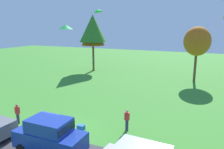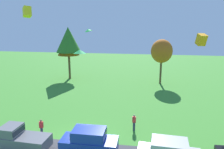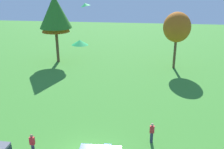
% 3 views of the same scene
% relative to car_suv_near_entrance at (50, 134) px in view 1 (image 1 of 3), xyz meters
% --- Properties ---
extents(ground_plane, '(120.00, 120.00, 0.00)m').
position_rel_car_suv_near_entrance_xyz_m(ground_plane, '(-1.31, 2.33, -1.30)').
color(ground_plane, '#3D842D').
extents(car_suv_near_entrance, '(4.62, 2.08, 2.28)m').
position_rel_car_suv_near_entrance_xyz_m(car_suv_near_entrance, '(0.00, 0.00, 0.00)').
color(car_suv_near_entrance, '#1E389E').
rests_on(car_suv_near_entrance, ground).
extents(person_on_lawn, '(0.36, 0.24, 1.71)m').
position_rel_car_suv_near_entrance_xyz_m(person_on_lawn, '(-5.36, 2.36, -0.42)').
color(person_on_lawn, '#2D334C').
rests_on(person_on_lawn, ground).
extents(person_watching_sky, '(0.36, 0.24, 1.71)m').
position_rel_car_suv_near_entrance_xyz_m(person_watching_sky, '(3.34, 4.93, -0.42)').
color(person_watching_sky, '#2D334C').
rests_on(person_watching_sky, ground).
extents(tree_right_of_center, '(4.15, 4.15, 8.77)m').
position_rel_car_suv_near_entrance_xyz_m(tree_right_of_center, '(-10.65, 24.85, 5.36)').
color(tree_right_of_center, brown).
rests_on(tree_right_of_center, ground).
extents(tree_left_of_center, '(4.73, 4.73, 9.99)m').
position_rel_car_suv_near_entrance_xyz_m(tree_left_of_center, '(-10.45, 24.50, 6.30)').
color(tree_left_of_center, brown).
rests_on(tree_left_of_center, ground).
extents(tree_lone_near, '(3.77, 3.77, 7.95)m').
position_rel_car_suv_near_entrance_xyz_m(tree_lone_near, '(6.94, 23.66, 4.55)').
color(tree_lone_near, brown).
rests_on(tree_lone_near, ground).
extents(cooler_box, '(0.56, 0.40, 0.40)m').
position_rel_car_suv_near_entrance_xyz_m(cooler_box, '(0.03, 3.55, -1.10)').
color(cooler_box, blue).
rests_on(cooler_box, ground).
extents(kite_delta_near_flag, '(1.22, 1.18, 0.55)m').
position_rel_car_suv_near_entrance_xyz_m(kite_delta_near_flag, '(-3.46, 13.27, 8.46)').
color(kite_delta_near_flag, green).
extents(kite_delta_low_drifter, '(1.48, 1.49, 0.41)m').
position_rel_car_suv_near_entrance_xyz_m(kite_delta_low_drifter, '(-2.17, 5.13, 6.61)').
color(kite_delta_low_drifter, green).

